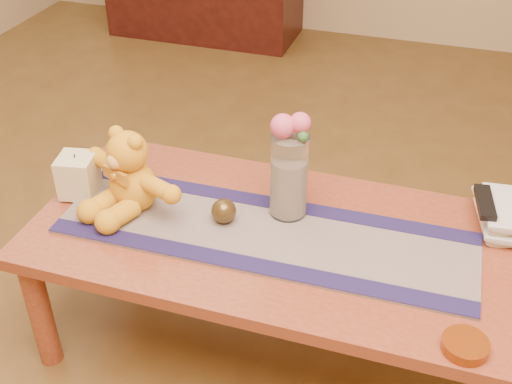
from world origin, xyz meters
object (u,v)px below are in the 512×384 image
(teddy_bear, at_px, (131,170))
(pillar_candle, at_px, (78,175))
(glass_vase, at_px, (289,176))
(tv_remote, at_px, (485,202))
(book_bottom, at_px, (479,221))
(bronze_ball, at_px, (224,211))
(amber_dish, at_px, (465,346))

(teddy_bear, xyz_separation_m, pillar_candle, (-0.19, 0.00, -0.06))
(teddy_bear, xyz_separation_m, glass_vase, (0.45, 0.10, 0.01))
(teddy_bear, relative_size, tv_remote, 2.23)
(book_bottom, bearing_deg, bronze_ball, -174.24)
(teddy_bear, relative_size, pillar_candle, 2.76)
(tv_remote, distance_m, amber_dish, 0.51)
(teddy_bear, xyz_separation_m, amber_dish, (0.99, -0.28, -0.11))
(book_bottom, bearing_deg, tv_remote, -93.00)
(bronze_ball, distance_m, book_bottom, 0.75)
(pillar_candle, height_order, tv_remote, pillar_candle)
(glass_vase, xyz_separation_m, tv_remote, (0.55, 0.12, -0.05))
(bronze_ball, height_order, book_bottom, bronze_ball)
(tv_remote, bearing_deg, bronze_ball, -172.00)
(teddy_bear, distance_m, glass_vase, 0.47)
(amber_dish, bearing_deg, teddy_bear, 164.11)
(amber_dish, bearing_deg, pillar_candle, 166.52)
(pillar_candle, height_order, glass_vase, glass_vase)
(glass_vase, bearing_deg, bronze_ball, -148.92)
(teddy_bear, xyz_separation_m, bronze_ball, (0.29, 0.00, -0.08))
(teddy_bear, height_order, book_bottom, teddy_bear)
(teddy_bear, height_order, bronze_ball, teddy_bear)
(bronze_ball, bearing_deg, pillar_candle, 179.98)
(pillar_candle, distance_m, bronze_ball, 0.48)
(tv_remote, bearing_deg, teddy_bear, -176.65)
(bronze_ball, height_order, amber_dish, bronze_ball)
(pillar_candle, distance_m, glass_vase, 0.65)
(amber_dish, bearing_deg, tv_remote, 88.22)
(amber_dish, bearing_deg, bronze_ball, 158.09)
(bronze_ball, relative_size, book_bottom, 0.33)
(teddy_bear, xyz_separation_m, tv_remote, (1.00, 0.22, -0.04))
(teddy_bear, distance_m, amber_dish, 1.03)
(pillar_candle, height_order, bronze_ball, pillar_candle)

